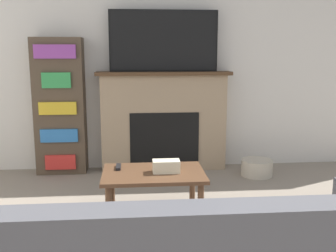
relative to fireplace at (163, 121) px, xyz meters
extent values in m
cube|color=silver|center=(0.00, 0.14, 0.76)|extent=(6.74, 0.06, 2.70)
cube|color=tan|center=(0.00, 0.00, -0.02)|extent=(1.46, 0.22, 1.13)
cube|color=black|center=(0.00, -0.11, -0.20)|extent=(0.80, 0.01, 0.62)
cube|color=#4C331E|center=(0.00, -0.02, 0.56)|extent=(1.56, 0.28, 0.04)
cube|color=black|center=(0.00, -0.02, 0.92)|extent=(1.24, 0.03, 0.69)
cube|color=black|center=(0.00, -0.03, 0.92)|extent=(1.20, 0.01, 0.65)
cube|color=silver|center=(-0.86, -2.90, -0.03)|extent=(0.36, 0.14, 0.28)
cube|color=brown|center=(-0.19, -1.47, -0.18)|extent=(0.83, 0.56, 0.03)
cylinder|color=brown|center=(-0.55, -1.70, -0.39)|extent=(0.05, 0.05, 0.39)
cylinder|color=brown|center=(0.16, -1.70, -0.39)|extent=(0.05, 0.05, 0.39)
cylinder|color=brown|center=(-0.55, -1.25, -0.39)|extent=(0.05, 0.05, 0.39)
cylinder|color=brown|center=(0.16, -1.25, -0.39)|extent=(0.05, 0.05, 0.39)
cube|color=beige|center=(-0.09, -1.49, -0.11)|extent=(0.22, 0.12, 0.10)
cube|color=black|center=(-0.48, -1.35, -0.15)|extent=(0.04, 0.15, 0.02)
cube|color=#4C3D2D|center=(-1.19, -0.02, 0.19)|extent=(0.56, 0.26, 1.55)
cube|color=red|center=(-1.19, -0.16, -0.43)|extent=(0.34, 0.03, 0.17)
cube|color=#2D70B7|center=(-1.19, -0.16, -0.12)|extent=(0.41, 0.03, 0.15)
cube|color=gold|center=(-1.19, -0.16, 0.19)|extent=(0.41, 0.03, 0.14)
cube|color=green|center=(-1.19, -0.16, 0.50)|extent=(0.31, 0.03, 0.17)
cube|color=purple|center=(-1.19, -0.16, 0.81)|extent=(0.45, 0.03, 0.15)
cylinder|color=#BCB29E|center=(1.04, -0.36, -0.49)|extent=(0.35, 0.35, 0.19)
camera|label=1|loc=(-0.34, -4.56, 0.80)|focal=42.00mm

